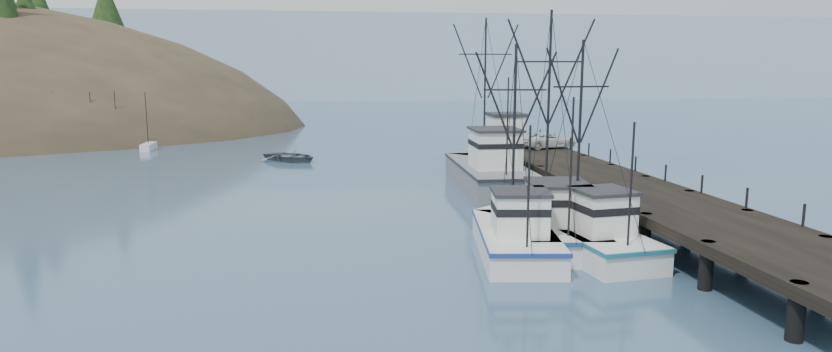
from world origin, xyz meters
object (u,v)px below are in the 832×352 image
(pier_shed, at_px, (506,128))
(work_vessel, at_px, (488,171))
(trawler_near, at_px, (585,235))
(pickup_truck, at_px, (549,140))
(pier, at_px, (607,182))
(trawler_mid, at_px, (514,235))
(motorboat, at_px, (291,161))
(trawler_far, at_px, (549,223))

(pier_shed, bearing_deg, work_vessel, -112.64)
(trawler_near, relative_size, pickup_truck, 2.16)
(pier, relative_size, pickup_truck, 9.10)
(trawler_mid, xyz_separation_m, work_vessel, (2.98, 16.57, 0.41))
(trawler_mid, relative_size, work_vessel, 0.68)
(pickup_truck, distance_m, motorboat, 24.20)
(trawler_far, height_order, motorboat, trawler_far)
(work_vessel, bearing_deg, pier, -54.56)
(trawler_near, bearing_deg, work_vessel, 91.50)
(trawler_mid, distance_m, pier_shed, 27.76)
(trawler_far, xyz_separation_m, work_vessel, (0.49, 14.45, 0.41))
(pickup_truck, bearing_deg, motorboat, 54.64)
(trawler_near, distance_m, pickup_truck, 24.82)
(trawler_mid, relative_size, pier_shed, 3.21)
(trawler_near, height_order, pier_shed, trawler_near)
(trawler_mid, xyz_separation_m, trawler_far, (2.49, 2.11, 0.00))
(trawler_mid, height_order, pier_shed, trawler_mid)
(work_vessel, xyz_separation_m, pickup_truck, (7.11, 6.91, 1.44))
(work_vessel, distance_m, pier_shed, 11.18)
(trawler_near, xyz_separation_m, trawler_mid, (-3.42, 0.36, -0.00))
(pier_shed, height_order, pickup_truck, pier_shed)
(trawler_far, relative_size, motorboat, 2.08)
(pier_shed, distance_m, pickup_truck, 4.38)
(work_vessel, bearing_deg, trawler_far, -91.93)
(trawler_far, relative_size, pier_shed, 3.76)
(trawler_near, distance_m, trawler_mid, 3.44)
(trawler_mid, xyz_separation_m, pickup_truck, (10.09, 23.48, 1.85))
(pier, bearing_deg, pickup_truck, 84.21)
(pier, xyz_separation_m, trawler_mid, (-8.59, -8.69, -0.87))
(trawler_near, distance_m, trawler_far, 2.64)
(pier_shed, bearing_deg, trawler_far, -100.85)
(pier_shed, relative_size, motorboat, 0.55)
(trawler_far, relative_size, work_vessel, 0.80)
(pier, relative_size, trawler_mid, 4.29)
(trawler_near, bearing_deg, trawler_mid, 173.99)
(pier_shed, distance_m, motorboat, 20.51)
(trawler_far, distance_m, work_vessel, 14.47)
(trawler_far, distance_m, motorboat, 34.01)
(pickup_truck, height_order, motorboat, pickup_truck)
(trawler_near, distance_m, work_vessel, 16.94)
(pier, distance_m, motorboat, 31.83)
(work_vessel, bearing_deg, pickup_truck, 44.17)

